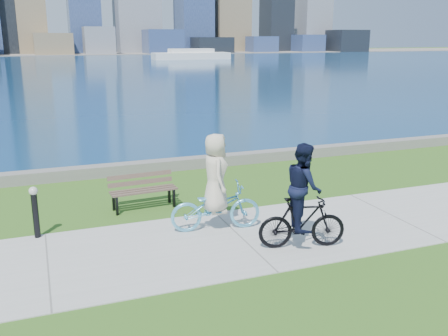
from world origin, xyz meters
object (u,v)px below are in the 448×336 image
at_px(park_bench, 143,188).
at_px(bollard_lamp, 35,209).
at_px(cyclist_woman, 216,195).
at_px(cyclist_man, 303,205).

relative_size(park_bench, bollard_lamp, 1.47).
bearing_deg(park_bench, bollard_lamp, -159.46).
xyz_separation_m(cyclist_woman, cyclist_man, (1.32, -1.57, 0.11)).
distance_m(park_bench, cyclist_man, 4.50).
relative_size(park_bench, cyclist_man, 0.78).
height_order(cyclist_woman, cyclist_man, same).
xyz_separation_m(park_bench, bollard_lamp, (-2.58, -1.17, 0.14)).
relative_size(cyclist_woman, cyclist_man, 1.00).
bearing_deg(cyclist_woman, cyclist_man, -131.18).
height_order(park_bench, cyclist_woman, cyclist_woman).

